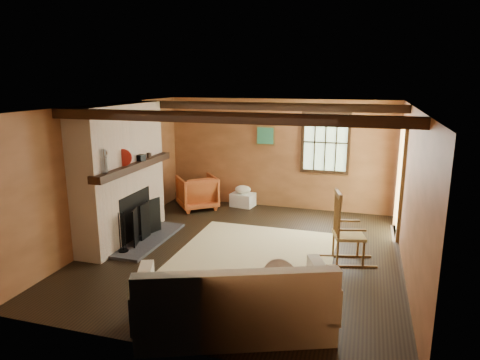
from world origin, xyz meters
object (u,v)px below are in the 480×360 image
(fireplace, at_px, (122,179))
(rocking_chair, at_px, (346,233))
(armchair, at_px, (197,192))
(laundry_basket, at_px, (243,200))
(sofa, at_px, (236,305))

(fireplace, height_order, rocking_chair, fireplace)
(fireplace, xyz_separation_m, armchair, (0.54, 2.11, -0.73))
(rocking_chair, height_order, laundry_basket, rocking_chair)
(sofa, distance_m, laundry_basket, 4.93)
(rocking_chair, relative_size, sofa, 0.48)
(laundry_basket, bearing_deg, rocking_chair, -45.69)
(rocking_chair, relative_size, laundry_basket, 2.30)
(armchair, bearing_deg, rocking_chair, 110.19)
(fireplace, bearing_deg, laundry_basket, 60.08)
(laundry_basket, height_order, armchair, armchair)
(laundry_basket, bearing_deg, fireplace, -119.92)
(rocking_chair, bearing_deg, laundry_basket, 30.69)
(fireplace, bearing_deg, rocking_chair, 1.41)
(fireplace, height_order, laundry_basket, fireplace)
(fireplace, relative_size, sofa, 1.00)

